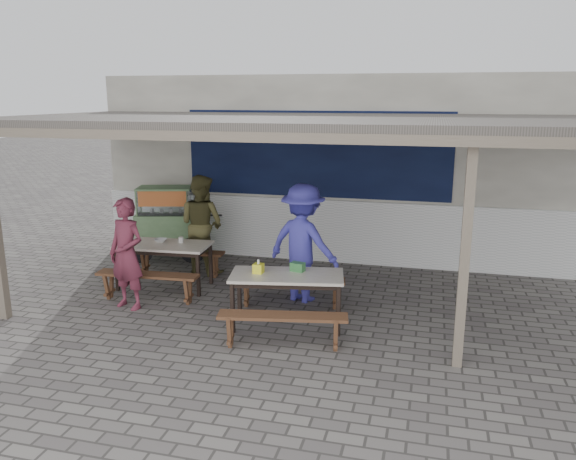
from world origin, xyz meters
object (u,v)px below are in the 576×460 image
at_px(tissue_box, 258,268).
at_px(condiment_bowl, 161,240).
at_px(bench_right_wall, 290,285).
at_px(patron_street_side, 127,254).
at_px(patron_right_table, 303,243).
at_px(bench_left_wall, 179,257).
at_px(table_left, 164,248).
at_px(patron_wall_side, 202,224).
at_px(bench_right_street, 283,323).
at_px(donation_box, 298,267).
at_px(table_right, 287,280).
at_px(condiment_jar, 181,240).
at_px(bench_left_street, 148,280).
at_px(vendor_cart, 168,220).

xyz_separation_m(tissue_box, condiment_bowl, (-2.08, 1.21, -0.04)).
bearing_deg(bench_right_wall, patron_street_side, -175.68).
xyz_separation_m(patron_street_side, patron_right_table, (2.45, 0.98, 0.08)).
bearing_deg(condiment_bowl, bench_left_wall, 84.11).
relative_size(table_left, patron_street_side, 0.93).
distance_m(patron_wall_side, condiment_bowl, 0.93).
distance_m(bench_left_wall, bench_right_street, 3.50).
height_order(bench_right_street, bench_right_wall, same).
relative_size(patron_street_side, donation_box, 9.01).
distance_m(table_right, condiment_jar, 2.45).
bearing_deg(condiment_jar, donation_box, -24.75).
height_order(table_right, donation_box, donation_box).
bearing_deg(bench_left_street, patron_right_table, 12.41).
bearing_deg(table_right, bench_right_wall, 90.00).
bearing_deg(bench_left_wall, table_left, -90.00).
bearing_deg(bench_right_wall, condiment_jar, 155.48).
relative_size(bench_right_street, tissue_box, 12.65).
relative_size(bench_right_wall, donation_box, 8.91).
relative_size(bench_left_street, condiment_jar, 17.51).
bearing_deg(bench_right_wall, patron_right_table, 63.19).
relative_size(bench_right_street, patron_street_side, 0.99).
relative_size(patron_right_table, condiment_bowl, 9.20).
distance_m(bench_left_wall, condiment_jar, 0.74).
bearing_deg(table_right, condiment_jar, 140.13).
xyz_separation_m(patron_street_side, donation_box, (2.58, 0.09, -0.03)).
distance_m(bench_right_wall, donation_box, 0.74).
distance_m(vendor_cart, patron_wall_side, 1.18).
bearing_deg(bench_left_street, condiment_jar, 72.40).
bearing_deg(table_right, patron_street_side, 167.68).
xyz_separation_m(bench_right_street, patron_wall_side, (-2.22, 2.70, 0.54)).
distance_m(bench_left_street, condiment_bowl, 0.90).
bearing_deg(patron_wall_side, condiment_jar, 105.65).
height_order(bench_left_wall, patron_right_table, patron_right_table).
distance_m(bench_right_wall, patron_street_side, 2.48).
bearing_deg(table_right, bench_right_street, -90.00).
relative_size(table_left, tissue_box, 11.89).
relative_size(tissue_box, condiment_bowl, 0.66).
xyz_separation_m(bench_left_street, bench_left_wall, (-0.09, 1.32, 0.00)).
relative_size(condiment_jar, condiment_bowl, 0.47).
relative_size(table_right, vendor_cart, 0.98).
xyz_separation_m(bench_right_street, vendor_cart, (-3.21, 3.35, 0.43)).
bearing_deg(patron_right_table, bench_right_street, 113.68).
height_order(bench_left_street, table_right, table_right).
distance_m(bench_left_street, patron_wall_side, 1.72).
distance_m(table_left, bench_left_wall, 0.74).
bearing_deg(tissue_box, bench_right_wall, 70.45).
relative_size(patron_wall_side, tissue_box, 13.54).
height_order(bench_left_street, bench_right_wall, same).
relative_size(table_left, bench_left_street, 0.96).
relative_size(table_right, condiment_bowl, 8.21).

